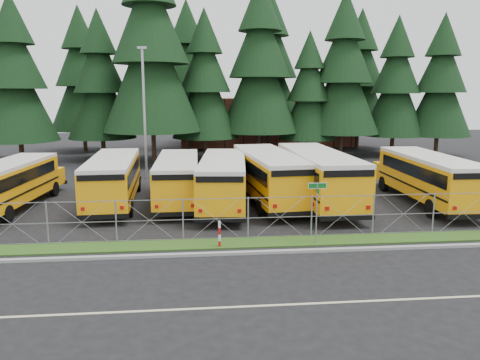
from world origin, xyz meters
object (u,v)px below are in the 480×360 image
bus_5 (268,177)px  bus_east (426,179)px  striped_bollard (219,234)px  light_standard (144,109)px  bus_0 (12,186)px  bus_2 (114,181)px  bus_6 (316,177)px  street_sign (317,200)px  bus_3 (178,180)px  bus_4 (224,182)px

bus_5 → bus_east: size_ratio=1.04×
striped_bollard → light_standard: 18.67m
bus_5 → striped_bollard: size_ratio=9.90×
bus_0 → bus_2: (5.74, 0.64, 0.07)m
bus_0 → bus_6: size_ratio=0.86×
bus_2 → bus_6: bearing=-7.4°
street_sign → light_standard: size_ratio=0.28×
bus_5 → bus_6: bearing=-20.4°
light_standard → bus_east: bearing=-29.8°
bus_6 → bus_east: 6.74m
bus_3 → bus_6: bearing=-7.1°
bus_3 → bus_4: bearing=-23.0°
bus_2 → bus_6: size_ratio=0.90×
bus_3 → striped_bollard: bus_3 is taller
bus_3 → striped_bollard: (2.06, -8.88, -0.81)m
bus_5 → bus_east: (9.55, -1.42, -0.05)m
bus_4 → street_sign: bus_4 is taller
bus_0 → bus_east: 24.73m
bus_4 → striped_bollard: bearing=-89.4°
bus_6 → street_sign: bus_6 is taller
bus_0 → bus_2: 5.77m
bus_east → bus_5: bearing=173.3°
bus_2 → street_sign: bearing=-43.1°
bus_2 → bus_3: 3.86m
bus_3 → bus_6: bus_6 is taller
bus_3 → bus_5: bearing=-3.0°
bus_0 → bus_2: bearing=11.2°
bus_3 → striped_bollard: 9.16m
striped_bollard → street_sign: bearing=0.9°
street_sign → striped_bollard: bearing=-179.1°
bus_4 → bus_5: 2.95m
bus_3 → bus_east: (15.11, -1.75, 0.09)m
bus_0 → striped_bollard: 14.25m
bus_5 → street_sign: bearing=-89.5°
striped_bollard → light_standard: bearing=105.5°
bus_6 → bus_0: bearing=177.5°
light_standard → bus_5: bearing=-46.6°
bus_5 → light_standard: (-8.32, 8.80, 3.94)m
bus_4 → bus_2: bearing=176.2°
light_standard → bus_2: bearing=-97.3°
bus_4 → bus_6: (5.66, 0.09, 0.15)m
bus_2 → bus_east: 19.04m
bus_6 → light_standard: bearing=138.1°
bus_0 → street_sign: size_ratio=3.78×
bus_east → light_standard: bearing=152.0°
bus_2 → bus_5: (9.42, -0.25, 0.10)m
bus_6 → bus_2: bearing=174.0°
bus_0 → bus_east: size_ratio=0.93×
bus_2 → bus_5: bearing=-4.2°
bus_east → street_sign: 11.22m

